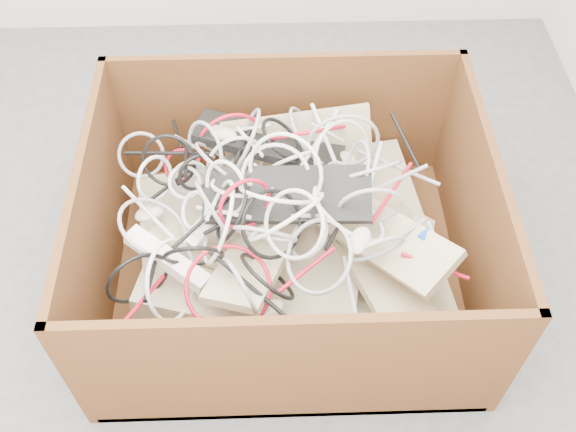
{
  "coord_description": "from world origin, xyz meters",
  "views": [
    {
      "loc": [
        0.21,
        -1.15,
        1.87
      ],
      "look_at": [
        0.25,
        0.1,
        0.3
      ],
      "focal_mm": 41.19,
      "sensor_mm": 36.0,
      "label": 1
    }
  ],
  "objects_px": {
    "power_strip_left": "(220,211)",
    "power_strip_right": "(167,259)",
    "cardboard_box": "(283,252)",
    "vga_plug": "(428,238)"
  },
  "relations": [
    {
      "from": "power_strip_left",
      "to": "power_strip_right",
      "type": "distance_m",
      "value": 0.22
    },
    {
      "from": "cardboard_box",
      "to": "vga_plug",
      "type": "bearing_deg",
      "value": -16.32
    },
    {
      "from": "vga_plug",
      "to": "power_strip_right",
      "type": "bearing_deg",
      "value": -124.41
    },
    {
      "from": "power_strip_left",
      "to": "cardboard_box",
      "type": "bearing_deg",
      "value": -49.29
    },
    {
      "from": "power_strip_right",
      "to": "cardboard_box",
      "type": "bearing_deg",
      "value": 60.58
    },
    {
      "from": "cardboard_box",
      "to": "power_strip_right",
      "type": "bearing_deg",
      "value": -154.19
    },
    {
      "from": "power_strip_left",
      "to": "vga_plug",
      "type": "bearing_deg",
      "value": -59.01
    },
    {
      "from": "power_strip_left",
      "to": "vga_plug",
      "type": "xyz_separation_m",
      "value": [
        0.6,
        -0.13,
        0.01
      ]
    },
    {
      "from": "power_strip_left",
      "to": "power_strip_right",
      "type": "relative_size",
      "value": 1.01
    },
    {
      "from": "cardboard_box",
      "to": "vga_plug",
      "type": "distance_m",
      "value": 0.48
    }
  ]
}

